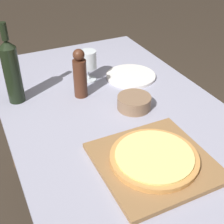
{
  "coord_description": "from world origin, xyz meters",
  "views": [
    {
      "loc": [
        -0.49,
        -0.88,
        1.49
      ],
      "look_at": [
        -0.06,
        0.01,
        0.82
      ],
      "focal_mm": 50.0,
      "sensor_mm": 36.0,
      "label": 1
    }
  ],
  "objects": [
    {
      "name": "pepper_mill",
      "position": [
        -0.09,
        0.27,
        0.86
      ],
      "size": [
        0.06,
        0.06,
        0.22
      ],
      "color": "#4C2819",
      "rests_on": "dining_table"
    },
    {
      "name": "cutting_board",
      "position": [
        -0.03,
        -0.25,
        0.76
      ],
      "size": [
        0.37,
        0.36,
        0.02
      ],
      "color": "olive",
      "rests_on": "dining_table"
    },
    {
      "name": "wine_glass",
      "position": [
        0.0,
        0.4,
        0.86
      ],
      "size": [
        0.08,
        0.08,
        0.15
      ],
      "color": "silver",
      "rests_on": "dining_table"
    },
    {
      "name": "dinner_plate",
      "position": [
        0.2,
        0.33,
        0.76
      ],
      "size": [
        0.25,
        0.25,
        0.01
      ],
      "color": "white",
      "rests_on": "dining_table"
    },
    {
      "name": "small_bowl",
      "position": [
        0.08,
        0.08,
        0.78
      ],
      "size": [
        0.14,
        0.14,
        0.06
      ],
      "color": "#84664C",
      "rests_on": "dining_table"
    },
    {
      "name": "wine_bottle",
      "position": [
        -0.36,
        0.35,
        0.9
      ],
      "size": [
        0.07,
        0.07,
        0.35
      ],
      "color": "black",
      "rests_on": "dining_table"
    },
    {
      "name": "pizza",
      "position": [
        -0.03,
        -0.25,
        0.79
      ],
      "size": [
        0.3,
        0.3,
        0.02
      ],
      "color": "#C68947",
      "rests_on": "cutting_board"
    },
    {
      "name": "dining_table",
      "position": [
        0.0,
        0.0,
        0.67
      ],
      "size": [
        0.9,
        1.7,
        0.76
      ],
      "color": "#9393A8",
      "rests_on": "ground_plane"
    }
  ]
}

